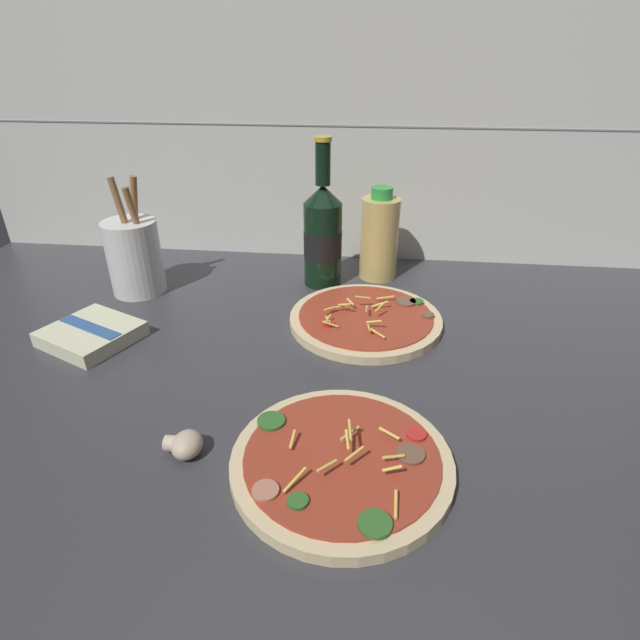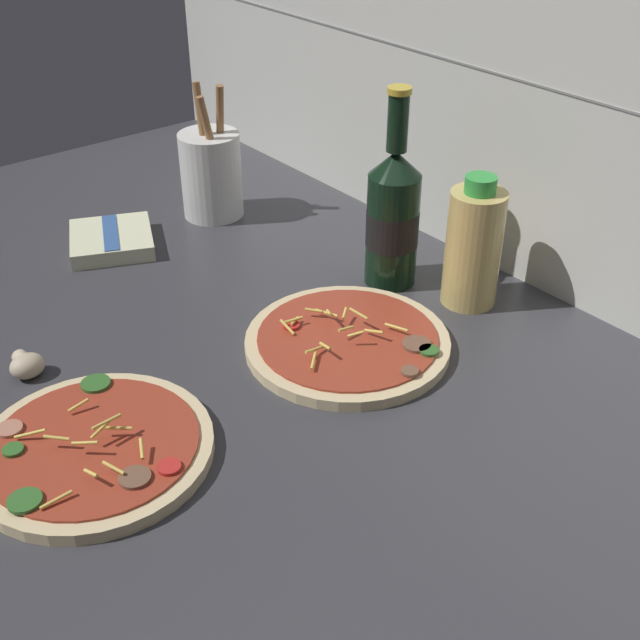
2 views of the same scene
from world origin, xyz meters
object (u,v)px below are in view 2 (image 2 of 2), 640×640
(oil_bottle, at_px, (473,246))
(dish_towel, at_px, (112,240))
(beer_bottle, at_px, (393,216))
(pizza_far, at_px, (348,342))
(mushroom_left, at_px, (27,365))
(utensil_crock, at_px, (211,173))
(pizza_near, at_px, (94,449))

(oil_bottle, bearing_deg, dish_towel, -145.67)
(beer_bottle, xyz_separation_m, oil_bottle, (0.11, 0.05, -0.02))
(pizza_far, xyz_separation_m, mushroom_left, (-0.20, -0.33, 0.01))
(mushroom_left, height_order, dish_towel, mushroom_left)
(utensil_crock, bearing_deg, beer_bottle, 12.43)
(beer_bottle, xyz_separation_m, utensil_crock, (-0.34, -0.08, -0.03))
(pizza_near, height_order, mushroom_left, pizza_near)
(mushroom_left, bearing_deg, pizza_far, 59.64)
(pizza_near, height_order, dish_towel, pizza_near)
(oil_bottle, bearing_deg, mushroom_left, -111.66)
(oil_bottle, xyz_separation_m, utensil_crock, (-0.45, -0.12, -0.01))
(mushroom_left, bearing_deg, pizza_near, -0.14)
(pizza_far, height_order, oil_bottle, oil_bottle)
(beer_bottle, distance_m, utensil_crock, 0.35)
(utensil_crock, bearing_deg, pizza_near, -44.71)
(pizza_near, relative_size, utensil_crock, 1.14)
(beer_bottle, height_order, oil_bottle, beer_bottle)
(pizza_near, distance_m, dish_towel, 0.48)
(pizza_far, bearing_deg, pizza_near, -92.71)
(mushroom_left, bearing_deg, oil_bottle, 68.34)
(mushroom_left, bearing_deg, utensil_crock, 119.99)
(pizza_far, bearing_deg, beer_bottle, 120.11)
(oil_bottle, distance_m, utensil_crock, 0.47)
(pizza_near, xyz_separation_m, beer_bottle, (-0.07, 0.49, 0.09))
(pizza_near, relative_size, pizza_far, 0.97)
(pizza_far, height_order, beer_bottle, beer_bottle)
(pizza_near, relative_size, dish_towel, 1.48)
(pizza_far, relative_size, dish_towel, 1.53)
(pizza_near, xyz_separation_m, dish_towel, (-0.42, 0.23, 0.00))
(beer_bottle, bearing_deg, pizza_near, -81.35)
(beer_bottle, bearing_deg, oil_bottle, 22.97)
(pizza_near, relative_size, mushroom_left, 5.70)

